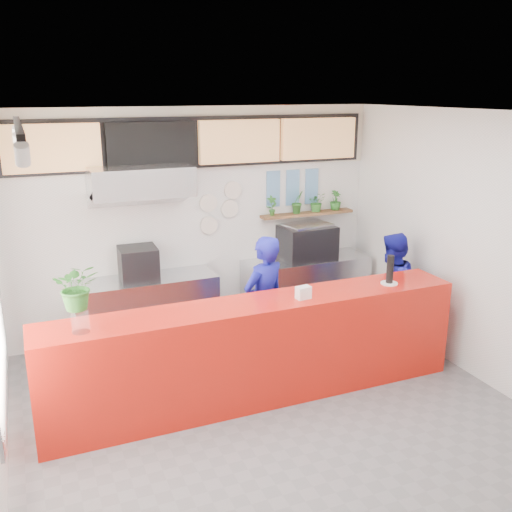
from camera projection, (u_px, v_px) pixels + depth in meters
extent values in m
plane|color=slate|center=(273.00, 416.00, 5.81)|extent=(5.00, 5.00, 0.00)
plane|color=silver|center=(276.00, 113.00, 4.97)|extent=(5.00, 5.00, 0.00)
plane|color=white|center=(197.00, 222.00, 7.60)|extent=(5.00, 0.00, 5.00)
plane|color=white|center=(480.00, 249.00, 6.31)|extent=(0.00, 5.00, 5.00)
cube|color=red|center=(258.00, 351.00, 6.01)|extent=(4.50, 0.60, 1.10)
cube|color=beige|center=(195.00, 138.00, 7.29)|extent=(5.00, 0.02, 0.80)
cube|color=#B2B5BA|center=(147.00, 312.00, 7.34)|extent=(1.80, 0.60, 0.90)
cube|color=black|center=(138.00, 263.00, 7.13)|extent=(0.48, 0.48, 0.41)
cube|color=#B2B5BA|center=(140.00, 181.00, 6.81)|extent=(1.20, 0.70, 0.35)
cube|color=#B2B5BA|center=(141.00, 197.00, 6.87)|extent=(1.20, 0.69, 0.31)
cube|color=#B2B5BA|center=(306.00, 289.00, 8.19)|extent=(1.80, 0.60, 0.90)
cube|color=black|center=(307.00, 242.00, 7.99)|extent=(0.75, 0.54, 0.47)
cube|color=silver|center=(307.00, 226.00, 7.93)|extent=(0.68, 0.51, 0.06)
cube|color=brown|center=(307.00, 214.00, 8.11)|extent=(1.40, 0.18, 0.04)
cube|color=tan|center=(52.00, 148.00, 6.56)|extent=(1.10, 0.10, 0.55)
cube|color=black|center=(151.00, 145.00, 6.98)|extent=(1.10, 0.10, 0.55)
cube|color=tan|center=(240.00, 141.00, 7.41)|extent=(1.10, 0.10, 0.55)
cube|color=tan|center=(318.00, 139.00, 7.84)|extent=(1.10, 0.10, 0.55)
cube|color=black|center=(196.00, 142.00, 7.27)|extent=(4.80, 0.04, 0.65)
cube|color=black|center=(18.00, 126.00, 4.21)|extent=(0.05, 2.40, 0.04)
cylinder|color=silver|center=(208.00, 203.00, 7.56)|extent=(0.24, 0.03, 0.24)
cylinder|color=silver|center=(230.00, 209.00, 7.70)|extent=(0.24, 0.03, 0.24)
cylinder|color=silver|center=(209.00, 225.00, 7.65)|extent=(0.24, 0.03, 0.24)
cylinder|color=silver|center=(233.00, 190.00, 7.65)|extent=(0.24, 0.03, 0.24)
cube|color=#598CBF|center=(273.00, 180.00, 7.85)|extent=(0.20, 0.02, 0.25)
cube|color=#598CBF|center=(293.00, 179.00, 7.96)|extent=(0.20, 0.02, 0.25)
cube|color=#598CBF|center=(312.00, 178.00, 8.07)|extent=(0.20, 0.02, 0.25)
cube|color=#598CBF|center=(273.00, 198.00, 7.92)|extent=(0.20, 0.02, 0.25)
cube|color=#598CBF|center=(292.00, 196.00, 8.03)|extent=(0.20, 0.02, 0.25)
cube|color=#598CBF|center=(311.00, 195.00, 8.14)|extent=(0.20, 0.02, 0.25)
imported|color=#161797|center=(264.00, 304.00, 6.60)|extent=(0.69, 0.58, 1.62)
imported|color=#161797|center=(391.00, 290.00, 7.25)|extent=(0.91, 0.84, 1.49)
imported|color=#2C6E26|center=(272.00, 206.00, 7.86)|extent=(0.16, 0.12, 0.28)
imported|color=#2C6E26|center=(298.00, 202.00, 8.00)|extent=(0.22, 0.20, 0.32)
imported|color=#2C6E26|center=(317.00, 202.00, 8.12)|extent=(0.30, 0.28, 0.28)
imported|color=#2C6E26|center=(336.00, 200.00, 8.23)|extent=(0.20, 0.19, 0.29)
cylinder|color=white|center=(80.00, 322.00, 5.10)|extent=(0.19, 0.19, 0.19)
imported|color=#2C6E26|center=(77.00, 286.00, 5.01)|extent=(0.42, 0.38, 0.43)
cube|color=white|center=(303.00, 293.00, 5.93)|extent=(0.16, 0.11, 0.13)
cylinder|color=white|center=(389.00, 283.00, 6.40)|extent=(0.25, 0.25, 0.01)
cylinder|color=black|center=(390.00, 269.00, 6.35)|extent=(0.10, 0.10, 0.32)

